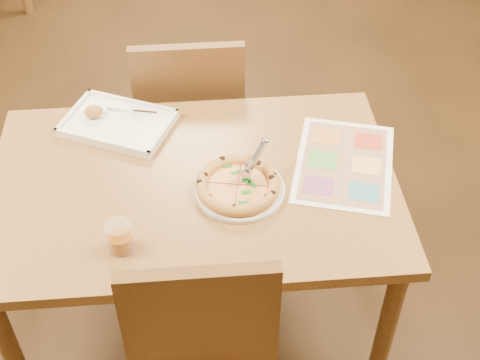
{
  "coord_description": "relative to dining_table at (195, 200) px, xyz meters",
  "views": [
    {
      "loc": [
        0.02,
        -1.54,
        2.19
      ],
      "look_at": [
        0.14,
        -0.06,
        0.77
      ],
      "focal_mm": 50.0,
      "sensor_mm": 36.0,
      "label": 1
    }
  ],
  "objects": [
    {
      "name": "chair_far",
      "position": [
        -0.0,
        0.6,
        -0.07
      ],
      "size": [
        0.42,
        0.42,
        0.47
      ],
      "rotation": [
        0.0,
        0.0,
        3.14
      ],
      "color": "brown",
      "rests_on": "ground"
    },
    {
      "name": "menu",
      "position": [
        0.5,
        0.04,
        0.09
      ],
      "size": [
        0.42,
        0.5,
        0.0
      ],
      "primitive_type": "cube",
      "rotation": [
        0.0,
        0.0,
        -0.28
      ],
      "color": "white",
      "rests_on": "dining_table"
    },
    {
      "name": "pizza_cutter",
      "position": [
        0.19,
        -0.01,
        0.17
      ],
      "size": [
        0.1,
        0.13,
        0.09
      ],
      "rotation": [
        0.0,
        0.0,
        0.94
      ],
      "color": "silver",
      "rests_on": "pizza"
    },
    {
      "name": "room",
      "position": [
        0.0,
        0.0,
        0.72
      ],
      "size": [
        7.0,
        7.0,
        7.0
      ],
      "color": "#341F0E",
      "rests_on": "ground"
    },
    {
      "name": "glass_tumbler",
      "position": [
        -0.22,
        -0.26,
        0.13
      ],
      "size": [
        0.08,
        0.08,
        0.1
      ],
      "rotation": [
        0.0,
        0.0,
        -0.0
      ],
      "color": "#88440A",
      "rests_on": "dining_table"
    },
    {
      "name": "pizza",
      "position": [
        0.14,
        -0.06,
        0.11
      ],
      "size": [
        0.27,
        0.27,
        0.04
      ],
      "rotation": [
        0.0,
        0.0,
        -0.18
      ],
      "color": "#E5AB4E",
      "rests_on": "plate"
    },
    {
      "name": "dining_table",
      "position": [
        0.0,
        0.0,
        0.0
      ],
      "size": [
        1.3,
        0.85,
        0.72
      ],
      "color": "#A77B43",
      "rests_on": "ground"
    },
    {
      "name": "appetizer_tray",
      "position": [
        -0.26,
        0.3,
        0.1
      ],
      "size": [
        0.43,
        0.37,
        0.06
      ],
      "rotation": [
        0.0,
        0.0,
        -0.43
      ],
      "color": "white",
      "rests_on": "dining_table"
    },
    {
      "name": "plate",
      "position": [
        0.14,
        -0.06,
        0.09
      ],
      "size": [
        0.29,
        0.29,
        0.02
      ],
      "primitive_type": "cylinder",
      "rotation": [
        0.0,
        0.0,
        -0.04
      ],
      "color": "white",
      "rests_on": "dining_table"
    }
  ]
}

